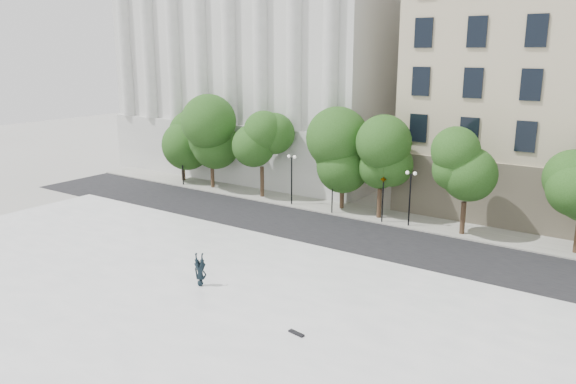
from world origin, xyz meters
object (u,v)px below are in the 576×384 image
(traffic_light_east, at_px, (384,176))
(person_lying, at_px, (201,281))
(traffic_light_west, at_px, (333,170))
(skateboard, at_px, (296,333))

(traffic_light_east, xyz_separation_m, person_lying, (-2.52, -17.52, -3.06))
(traffic_light_west, xyz_separation_m, skateboard, (9.32, -19.05, -3.22))
(traffic_light_west, height_order, skateboard, traffic_light_west)
(person_lying, relative_size, skateboard, 2.23)
(skateboard, bearing_deg, traffic_light_east, 113.74)
(traffic_light_west, height_order, person_lying, traffic_light_west)
(traffic_light_east, distance_m, skateboard, 19.93)
(traffic_light_east, height_order, skateboard, traffic_light_east)
(traffic_light_west, relative_size, person_lying, 2.27)
(person_lying, xyz_separation_m, skateboard, (7.36, -1.53, -0.21))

